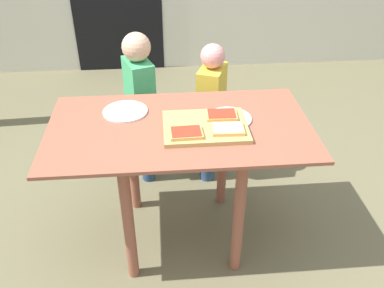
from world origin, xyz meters
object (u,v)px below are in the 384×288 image
at_px(pizza_slice_far_right, 222,115).
at_px(plate_white_right, 229,118).
at_px(plate_white_left, 125,111).
at_px(cutting_board, 205,127).
at_px(child_left, 140,99).
at_px(child_right, 211,107).
at_px(pizza_slice_near_left, 186,133).
at_px(pizza_slice_near_right, 228,129).
at_px(dining_table, 180,149).

height_order(pizza_slice_far_right, plate_white_right, pizza_slice_far_right).
height_order(pizza_slice_far_right, plate_white_left, pizza_slice_far_right).
height_order(cutting_board, child_left, child_left).
bearing_deg(plate_white_right, child_right, 91.66).
height_order(cutting_board, pizza_slice_near_left, pizza_slice_near_left).
bearing_deg(plate_white_right, cutting_board, -148.20).
height_order(pizza_slice_near_left, child_right, child_right).
xyz_separation_m(pizza_slice_far_right, child_left, (-0.43, 0.58, -0.19)).
bearing_deg(plate_white_left, pizza_slice_near_right, -27.61).
xyz_separation_m(plate_white_right, plate_white_left, (-0.53, 0.12, 0.00)).
xyz_separation_m(pizza_slice_near_right, child_left, (-0.44, 0.72, -0.19)).
distance_m(pizza_slice_far_right, plate_white_left, 0.51).
bearing_deg(child_right, pizza_slice_far_right, -92.34).
relative_size(pizza_slice_near_left, child_right, 0.17).
height_order(pizza_slice_far_right, child_left, child_left).
distance_m(pizza_slice_far_right, child_left, 0.75).
relative_size(dining_table, child_right, 1.38).
xyz_separation_m(pizza_slice_near_left, pizza_slice_far_right, (0.19, 0.16, 0.00)).
distance_m(plate_white_left, child_right, 0.70).
relative_size(pizza_slice_near_left, plate_white_right, 0.67).
bearing_deg(plate_white_right, pizza_slice_near_right, -101.15).
xyz_separation_m(pizza_slice_near_left, plate_white_right, (0.23, 0.16, -0.03)).
xyz_separation_m(pizza_slice_near_left, child_right, (0.21, 0.70, -0.25)).
height_order(dining_table, pizza_slice_far_right, pizza_slice_far_right).
relative_size(cutting_board, plate_white_left, 1.76).
height_order(dining_table, child_left, child_left).
bearing_deg(plate_white_right, dining_table, -170.53).
relative_size(dining_table, plate_white_left, 5.62).
bearing_deg(plate_white_left, plate_white_right, -12.75).
bearing_deg(cutting_board, pizza_slice_near_right, -31.78).
height_order(pizza_slice_near_right, pizza_slice_near_left, same).
xyz_separation_m(child_left, child_right, (0.45, -0.03, -0.06)).
distance_m(cutting_board, child_left, 0.76).
bearing_deg(child_right, plate_white_left, -140.54).
xyz_separation_m(plate_white_right, child_right, (-0.02, 0.54, -0.22)).
relative_size(pizza_slice_near_left, child_left, 0.15).
relative_size(pizza_slice_far_right, child_right, 0.17).
bearing_deg(child_left, pizza_slice_far_right, -53.30).
bearing_deg(dining_table, cutting_board, -16.86).
distance_m(pizza_slice_near_left, child_right, 0.78).
xyz_separation_m(pizza_slice_near_right, pizza_slice_near_left, (-0.20, -0.02, 0.00)).
bearing_deg(child_left, plate_white_right, -50.67).
height_order(pizza_slice_near_left, pizza_slice_far_right, same).
distance_m(plate_white_left, child_left, 0.49).
xyz_separation_m(dining_table, child_right, (0.24, 0.58, -0.08)).
xyz_separation_m(pizza_slice_far_right, plate_white_left, (-0.49, 0.13, -0.03)).
bearing_deg(plate_white_right, pizza_slice_far_right, -171.19).
xyz_separation_m(pizza_slice_far_right, plate_white_right, (0.04, 0.01, -0.03)).
relative_size(dining_table, plate_white_right, 5.62).
relative_size(plate_white_right, child_left, 0.23).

